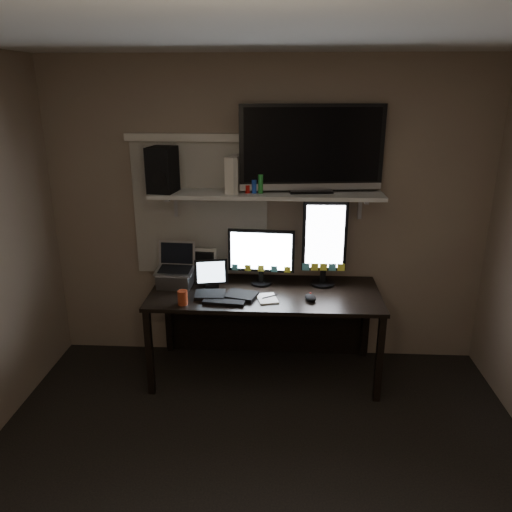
# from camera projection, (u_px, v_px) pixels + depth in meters

# --- Properties ---
(floor) EXTENTS (3.60, 3.60, 0.00)m
(floor) POSITION_uv_depth(u_px,v_px,m) (255.00, 510.00, 2.80)
(floor) COLOR black
(floor) RESTS_ON ground
(ceiling) EXTENTS (3.60, 3.60, 0.00)m
(ceiling) POSITION_uv_depth(u_px,v_px,m) (254.00, 22.00, 2.00)
(ceiling) COLOR silver
(ceiling) RESTS_ON back_wall
(back_wall) EXTENTS (3.60, 0.00, 3.60)m
(back_wall) POSITION_uv_depth(u_px,v_px,m) (267.00, 216.00, 4.10)
(back_wall) COLOR #7B6758
(back_wall) RESTS_ON floor
(window_blinds) EXTENTS (1.10, 0.02, 1.10)m
(window_blinds) POSITION_uv_depth(u_px,v_px,m) (200.00, 209.00, 4.10)
(window_blinds) COLOR beige
(window_blinds) RESTS_ON back_wall
(desk) EXTENTS (1.80, 0.75, 0.73)m
(desk) POSITION_uv_depth(u_px,v_px,m) (265.00, 306.00, 4.09)
(desk) COLOR black
(desk) RESTS_ON floor
(wall_shelf) EXTENTS (1.80, 0.35, 0.03)m
(wall_shelf) POSITION_uv_depth(u_px,v_px,m) (267.00, 194.00, 3.87)
(wall_shelf) COLOR beige
(wall_shelf) RESTS_ON back_wall
(monitor_landscape) EXTENTS (0.54, 0.10, 0.47)m
(monitor_landscape) POSITION_uv_depth(u_px,v_px,m) (261.00, 257.00, 4.00)
(monitor_landscape) COLOR black
(monitor_landscape) RESTS_ON desk
(monitor_portrait) EXTENTS (0.35, 0.07, 0.70)m
(monitor_portrait) POSITION_uv_depth(u_px,v_px,m) (324.00, 243.00, 3.95)
(monitor_portrait) COLOR black
(monitor_portrait) RESTS_ON desk
(keyboard) EXTENTS (0.50, 0.24, 0.03)m
(keyboard) POSITION_uv_depth(u_px,v_px,m) (226.00, 295.00, 3.81)
(keyboard) COLOR black
(keyboard) RESTS_ON desk
(mouse) EXTENTS (0.11, 0.14, 0.04)m
(mouse) POSITION_uv_depth(u_px,v_px,m) (311.00, 298.00, 3.75)
(mouse) COLOR black
(mouse) RESTS_ON desk
(notepad) EXTENTS (0.18, 0.23, 0.01)m
(notepad) POSITION_uv_depth(u_px,v_px,m) (267.00, 299.00, 3.77)
(notepad) COLOR silver
(notepad) RESTS_ON desk
(tablet) EXTENTS (0.28, 0.16, 0.23)m
(tablet) POSITION_uv_depth(u_px,v_px,m) (211.00, 273.00, 3.98)
(tablet) COLOR black
(tablet) RESTS_ON desk
(file_sorter) EXTENTS (0.22, 0.12, 0.26)m
(file_sorter) POSITION_uv_depth(u_px,v_px,m) (202.00, 264.00, 4.14)
(file_sorter) COLOR black
(file_sorter) RESTS_ON desk
(laptop) EXTENTS (0.31, 0.26, 0.34)m
(laptop) POSITION_uv_depth(u_px,v_px,m) (175.00, 266.00, 3.97)
(laptop) COLOR #A5A5A9
(laptop) RESTS_ON desk
(cup) EXTENTS (0.09, 0.09, 0.11)m
(cup) POSITION_uv_depth(u_px,v_px,m) (183.00, 298.00, 3.67)
(cup) COLOR maroon
(cup) RESTS_ON desk
(sticky_notes) EXTENTS (0.33, 0.28, 0.00)m
(sticky_notes) POSITION_uv_depth(u_px,v_px,m) (243.00, 294.00, 3.88)
(sticky_notes) COLOR #F7F843
(sticky_notes) RESTS_ON desk
(tv) EXTENTS (1.12, 0.32, 0.66)m
(tv) POSITION_uv_depth(u_px,v_px,m) (312.00, 149.00, 3.79)
(tv) COLOR black
(tv) RESTS_ON wall_shelf
(game_console) EXTENTS (0.14, 0.24, 0.28)m
(game_console) POSITION_uv_depth(u_px,v_px,m) (235.00, 174.00, 3.84)
(game_console) COLOR beige
(game_console) RESTS_ON wall_shelf
(speaker) EXTENTS (0.22, 0.26, 0.35)m
(speaker) POSITION_uv_depth(u_px,v_px,m) (163.00, 170.00, 3.83)
(speaker) COLOR black
(speaker) RESTS_ON wall_shelf
(bottles) EXTENTS (0.24, 0.07, 0.15)m
(bottles) POSITION_uv_depth(u_px,v_px,m) (254.00, 184.00, 3.81)
(bottles) COLOR #A50F0C
(bottles) RESTS_ON wall_shelf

